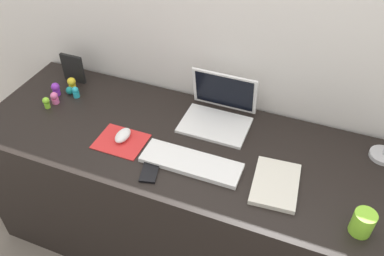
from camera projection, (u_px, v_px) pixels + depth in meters
The scene contains 17 objects.
ground_plane at pixel (186, 240), 2.18m from camera, with size 6.00×6.00×0.00m, color slate.
back_wall at pixel (213, 99), 1.98m from camera, with size 3.07×0.05×1.42m, color silver.
desk at pixel (185, 197), 1.94m from camera, with size 1.87×0.66×0.74m, color black.
laptop at pixel (219, 110), 1.78m from camera, with size 0.30×0.25×0.21m.
keyboard at pixel (191, 163), 1.59m from camera, with size 0.41×0.13×0.02m, color white.
mousepad at pixel (121, 141), 1.70m from camera, with size 0.21×0.17×0.00m, color red.
mouse at pixel (123, 135), 1.70m from camera, with size 0.06×0.10×0.03m, color white.
cell_phone at pixel (150, 170), 1.57m from camera, with size 0.06×0.13×0.01m, color black.
notebook_pad at pixel (276, 184), 1.51m from camera, with size 0.17×0.24×0.02m, color silver.
picture_frame at pixel (73, 69), 2.00m from camera, with size 0.12×0.02×0.15m, color black.
coffee_mug at pixel (363, 223), 1.33m from camera, with size 0.07×0.07×0.09m, color #8CDB33.
toy_figurine_lime at pixel (46, 102), 1.86m from camera, with size 0.03×0.03×0.06m.
toy_figurine_teal at pixel (70, 90), 1.95m from camera, with size 0.04×0.04×0.04m, color teal.
toy_figurine_cyan at pixel (76, 92), 1.93m from camera, with size 0.03×0.03×0.06m.
toy_figurine_pink at pixel (55, 98), 1.89m from camera, with size 0.04×0.04×0.06m.
toy_figurine_purple at pixel (56, 89), 1.93m from camera, with size 0.04×0.04×0.07m.
toy_figurine_yellow at pixel (72, 83), 1.97m from camera, with size 0.04×0.04×0.06m.
Camera 1 is at (0.49, -1.14, 1.90)m, focal length 37.05 mm.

